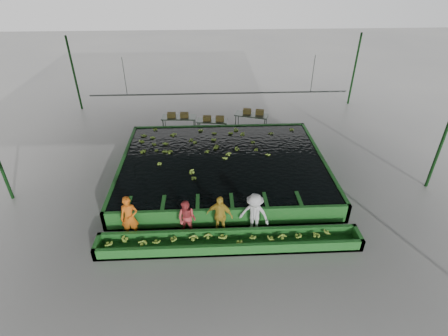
{
  "coord_description": "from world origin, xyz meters",
  "views": [
    {
      "loc": [
        -0.69,
        -13.29,
        9.58
      ],
      "look_at": [
        0.0,
        0.5,
        1.0
      ],
      "focal_mm": 28.0,
      "sensor_mm": 36.0,
      "label": 1
    }
  ],
  "objects_px": {
    "box_stack_left": "(178,117)",
    "box_stack_mid": "(213,121)",
    "worker_a": "(129,218)",
    "worker_b": "(187,219)",
    "worker_c": "(220,215)",
    "worker_d": "(254,214)",
    "packing_table_mid": "(212,127)",
    "packing_table_left": "(179,124)",
    "flotation_tank": "(223,167)",
    "sorting_trough": "(229,242)",
    "packing_table_right": "(251,121)",
    "box_stack_right": "(253,114)"
  },
  "relations": [
    {
      "from": "worker_c",
      "to": "packing_table_right",
      "type": "xyz_separation_m",
      "value": [
        2.36,
        9.68,
        -0.43
      ]
    },
    {
      "from": "box_stack_right",
      "to": "worker_b",
      "type": "bearing_deg",
      "value": -111.09
    },
    {
      "from": "worker_b",
      "to": "box_stack_mid",
      "type": "bearing_deg",
      "value": 105.46
    },
    {
      "from": "box_stack_right",
      "to": "flotation_tank",
      "type": "bearing_deg",
      "value": -111.59
    },
    {
      "from": "sorting_trough",
      "to": "worker_d",
      "type": "bearing_deg",
      "value": 38.22
    },
    {
      "from": "worker_d",
      "to": "box_stack_mid",
      "type": "bearing_deg",
      "value": 121.7
    },
    {
      "from": "box_stack_right",
      "to": "box_stack_mid",
      "type": "bearing_deg",
      "value": -164.14
    },
    {
      "from": "flotation_tank",
      "to": "box_stack_right",
      "type": "relative_size",
      "value": 7.79
    },
    {
      "from": "packing_table_left",
      "to": "sorting_trough",
      "type": "bearing_deg",
      "value": -76.48
    },
    {
      "from": "packing_table_left",
      "to": "packing_table_mid",
      "type": "height_order",
      "value": "packing_table_left"
    },
    {
      "from": "box_stack_mid",
      "to": "packing_table_mid",
      "type": "bearing_deg",
      "value": 161.41
    },
    {
      "from": "sorting_trough",
      "to": "box_stack_right",
      "type": "relative_size",
      "value": 7.79
    },
    {
      "from": "worker_a",
      "to": "worker_d",
      "type": "bearing_deg",
      "value": -4.27
    },
    {
      "from": "worker_b",
      "to": "worker_c",
      "type": "bearing_deg",
      "value": 23.32
    },
    {
      "from": "flotation_tank",
      "to": "worker_a",
      "type": "height_order",
      "value": "worker_a"
    },
    {
      "from": "sorting_trough",
      "to": "packing_table_left",
      "type": "bearing_deg",
      "value": 103.52
    },
    {
      "from": "sorting_trough",
      "to": "box_stack_left",
      "type": "relative_size",
      "value": 7.8
    },
    {
      "from": "worker_b",
      "to": "worker_c",
      "type": "xyz_separation_m",
      "value": [
        1.27,
        0.0,
        0.1
      ]
    },
    {
      "from": "worker_c",
      "to": "packing_table_mid",
      "type": "height_order",
      "value": "worker_c"
    },
    {
      "from": "worker_c",
      "to": "box_stack_mid",
      "type": "distance_m",
      "value": 9.05
    },
    {
      "from": "worker_d",
      "to": "packing_table_mid",
      "type": "height_order",
      "value": "worker_d"
    },
    {
      "from": "worker_a",
      "to": "packing_table_right",
      "type": "relative_size",
      "value": 0.91
    },
    {
      "from": "box_stack_left",
      "to": "box_stack_mid",
      "type": "distance_m",
      "value": 2.2
    },
    {
      "from": "packing_table_mid",
      "to": "packing_table_right",
      "type": "bearing_deg",
      "value": 13.77
    },
    {
      "from": "flotation_tank",
      "to": "worker_d",
      "type": "xyz_separation_m",
      "value": [
        1.02,
        -4.3,
        0.46
      ]
    },
    {
      "from": "sorting_trough",
      "to": "worker_a",
      "type": "xyz_separation_m",
      "value": [
        -3.79,
        0.8,
        0.68
      ]
    },
    {
      "from": "sorting_trough",
      "to": "box_stack_mid",
      "type": "bearing_deg",
      "value": 92.06
    },
    {
      "from": "worker_a",
      "to": "worker_b",
      "type": "bearing_deg",
      "value": -4.27
    },
    {
      "from": "flotation_tank",
      "to": "box_stack_right",
      "type": "height_order",
      "value": "box_stack_right"
    },
    {
      "from": "worker_b",
      "to": "box_stack_left",
      "type": "relative_size",
      "value": 1.23
    },
    {
      "from": "worker_d",
      "to": "packing_table_right",
      "type": "xyz_separation_m",
      "value": [
        1.01,
        9.68,
        -0.44
      ]
    },
    {
      "from": "worker_b",
      "to": "packing_table_mid",
      "type": "relative_size",
      "value": 0.85
    },
    {
      "from": "worker_b",
      "to": "box_stack_left",
      "type": "xyz_separation_m",
      "value": [
        -0.92,
        9.42,
        0.16
      ]
    },
    {
      "from": "worker_c",
      "to": "box_stack_left",
      "type": "xyz_separation_m",
      "value": [
        -2.19,
        9.42,
        0.06
      ]
    },
    {
      "from": "packing_table_left",
      "to": "box_stack_right",
      "type": "distance_m",
      "value": 4.66
    },
    {
      "from": "packing_table_mid",
      "to": "box_stack_right",
      "type": "relative_size",
      "value": 1.44
    },
    {
      "from": "worker_c",
      "to": "packing_table_right",
      "type": "height_order",
      "value": "worker_c"
    },
    {
      "from": "sorting_trough",
      "to": "worker_b",
      "type": "xyz_separation_m",
      "value": [
        -1.6,
        0.8,
        0.54
      ]
    },
    {
      "from": "worker_a",
      "to": "box_stack_left",
      "type": "xyz_separation_m",
      "value": [
        1.27,
        9.42,
        0.02
      ]
    },
    {
      "from": "box_stack_left",
      "to": "worker_a",
      "type": "bearing_deg",
      "value": -97.68
    },
    {
      "from": "box_stack_mid",
      "to": "worker_b",
      "type": "bearing_deg",
      "value": -97.86
    },
    {
      "from": "box_stack_right",
      "to": "worker_d",
      "type": "bearing_deg",
      "value": -96.69
    },
    {
      "from": "packing_table_left",
      "to": "box_stack_right",
      "type": "height_order",
      "value": "box_stack_right"
    },
    {
      "from": "worker_b",
      "to": "box_stack_mid",
      "type": "height_order",
      "value": "worker_b"
    },
    {
      "from": "box_stack_right",
      "to": "sorting_trough",
      "type": "bearing_deg",
      "value": -101.57
    },
    {
      "from": "packing_table_right",
      "to": "box_stack_mid",
      "type": "bearing_deg",
      "value": -165.18
    },
    {
      "from": "packing_table_left",
      "to": "worker_c",
      "type": "bearing_deg",
      "value": -77.28
    },
    {
      "from": "worker_c",
      "to": "worker_d",
      "type": "distance_m",
      "value": 1.35
    },
    {
      "from": "packing_table_right",
      "to": "box_stack_right",
      "type": "height_order",
      "value": "box_stack_right"
    },
    {
      "from": "box_stack_mid",
      "to": "packing_table_left",
      "type": "bearing_deg",
      "value": 168.71
    }
  ]
}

